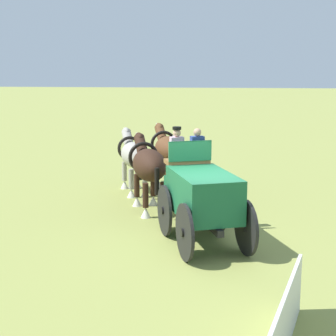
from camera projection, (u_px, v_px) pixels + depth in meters
The scene contains 7 objects.
ground_plane at pixel (203, 244), 13.41m from camera, with size 220.00×220.00×0.00m, color olive.
show_wagon at pixel (201, 194), 13.32m from camera, with size 5.42×2.85×2.88m.
draft_horse_rear_near at pixel (148, 166), 16.38m from camera, with size 2.95×1.67×2.31m.
draft_horse_rear_off at pixel (188, 168), 16.73m from camera, with size 2.94×1.63×2.16m.
draft_horse_lead_near at pixel (133, 156), 18.89m from camera, with size 2.96×1.64×2.20m.
draft_horse_lead_off at pixel (168, 151), 19.16m from camera, with size 2.89×1.65×2.34m.
sponsor_banner at pixel (286, 321), 8.18m from camera, with size 3.20×0.06×1.10m, color silver.
Camera 1 is at (-12.80, -0.84, 4.44)m, focal length 55.84 mm.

